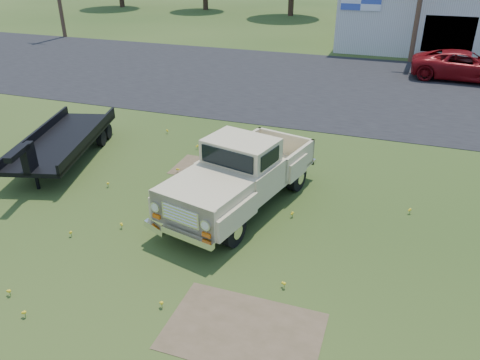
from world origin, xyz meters
name	(u,v)px	position (x,y,z in m)	size (l,w,h in m)	color
ground	(226,235)	(0.00, 0.00, 0.00)	(140.00, 140.00, 0.00)	#243F14
asphalt_lot	(327,85)	(0.00, 15.00, 0.00)	(90.00, 14.00, 0.02)	black
dirt_patch_a	(243,331)	(1.50, -3.00, 0.00)	(3.00, 2.00, 0.01)	brown
dirt_patch_b	(207,168)	(-2.00, 3.50, 0.00)	(2.20, 1.60, 0.01)	brown
commercial_building	(447,17)	(6.00, 26.99, 2.10)	(14.20, 8.20, 4.15)	#B8B8B4
vintage_pickup_truck	(241,173)	(-0.13, 1.55, 1.03)	(2.20, 5.65, 2.05)	tan
flatbed_trailer	(63,138)	(-6.91, 2.60, 0.79)	(1.94, 5.82, 1.59)	black
red_pickup	(464,66)	(6.75, 18.43, 0.75)	(2.50, 5.43, 1.51)	maroon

